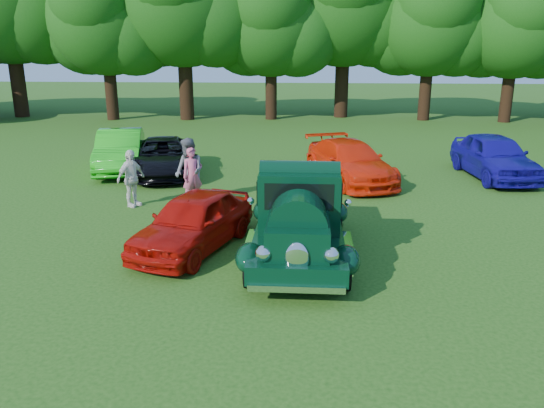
# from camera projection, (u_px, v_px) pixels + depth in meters

# --- Properties ---
(ground) EXTENTS (120.00, 120.00, 0.00)m
(ground) POSITION_uv_depth(u_px,v_px,m) (280.00, 270.00, 11.08)
(ground) COLOR #1D4810
(ground) RESTS_ON ground
(hero_pickup) EXTENTS (2.38, 5.12, 2.00)m
(hero_pickup) POSITION_uv_depth(u_px,v_px,m) (299.00, 218.00, 11.65)
(hero_pickup) COLOR black
(hero_pickup) RESTS_ON ground
(red_convertible) EXTENTS (2.67, 4.15, 1.31)m
(red_convertible) POSITION_uv_depth(u_px,v_px,m) (193.00, 221.00, 12.08)
(red_convertible) COLOR #AC0D07
(red_convertible) RESTS_ON ground
(back_car_lime) EXTENTS (2.66, 4.81, 1.50)m
(back_car_lime) POSITION_uv_depth(u_px,v_px,m) (120.00, 150.00, 19.84)
(back_car_lime) COLOR #1BAA16
(back_car_lime) RESTS_ON ground
(back_car_black) EXTENTS (3.21, 5.08, 1.31)m
(back_car_black) POSITION_uv_depth(u_px,v_px,m) (163.00, 157.00, 19.20)
(back_car_black) COLOR black
(back_car_black) RESTS_ON ground
(back_car_orange) EXTENTS (3.43, 5.13, 1.38)m
(back_car_orange) POSITION_uv_depth(u_px,v_px,m) (350.00, 162.00, 18.19)
(back_car_orange) COLOR red
(back_car_orange) RESTS_ON ground
(back_car_blue) EXTENTS (2.27, 4.71, 1.55)m
(back_car_blue) POSITION_uv_depth(u_px,v_px,m) (494.00, 156.00, 18.69)
(back_car_blue) COLOR #140C8E
(back_car_blue) RESTS_ON ground
(spectator_pink) EXTENTS (0.75, 0.70, 1.71)m
(spectator_pink) POSITION_uv_depth(u_px,v_px,m) (193.00, 176.00, 15.47)
(spectator_pink) COLOR #D8597C
(spectator_pink) RESTS_ON ground
(spectator_grey) EXTENTS (1.18, 1.20, 1.95)m
(spectator_grey) POSITION_uv_depth(u_px,v_px,m) (189.00, 172.00, 15.49)
(spectator_grey) COLOR slate
(spectator_grey) RESTS_ON ground
(spectator_white) EXTENTS (0.84, 1.05, 1.67)m
(spectator_white) POSITION_uv_depth(u_px,v_px,m) (131.00, 178.00, 15.27)
(spectator_white) COLOR silver
(spectator_white) RESTS_ON ground
(tree_line) EXTENTS (64.17, 11.14, 12.40)m
(tree_line) POSITION_uv_depth(u_px,v_px,m) (290.00, 1.00, 31.81)
(tree_line) COLOR black
(tree_line) RESTS_ON ground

